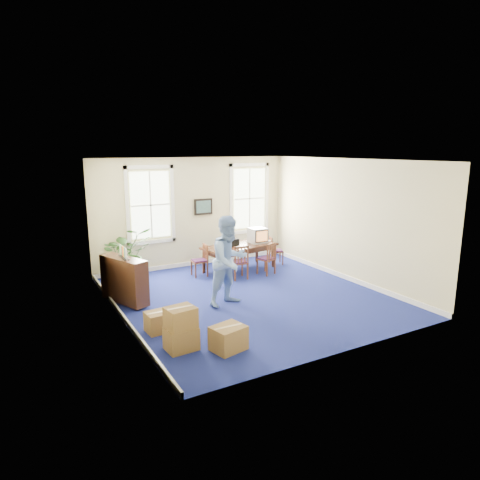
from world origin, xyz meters
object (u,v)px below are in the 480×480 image
man (229,261)px  credenza (124,281)px  conference_table (240,257)px  potted_plant (127,254)px  cardboard_boxes (190,323)px  chair_near_left (239,262)px  crt_tv (258,235)px

man → credenza: man is taller
conference_table → potted_plant: (-3.08, 0.57, 0.36)m
man → credenza: 2.43m
man → cardboard_boxes: man is taller
conference_table → cardboard_boxes: (-3.12, -3.78, 0.04)m
chair_near_left → credenza: 3.18m
chair_near_left → credenza: size_ratio=0.72×
man → credenza: (-2.05, 1.22, -0.50)m
credenza → man: bearing=-52.4°
man → cardboard_boxes: (-1.57, -1.46, -0.60)m
cardboard_boxes → conference_table: bearing=50.4°
credenza → cardboard_boxes: (0.47, -2.68, -0.11)m
conference_table → chair_near_left: (-0.44, -0.73, 0.10)m
conference_table → chair_near_left: size_ratio=2.29×
conference_table → credenza: bearing=-171.7°
conference_table → crt_tv: 0.86m
crt_tv → potted_plant: 3.76m
man → potted_plant: 3.28m
crt_tv → chair_near_left: size_ratio=0.55×
crt_tv → chair_near_left: crt_tv is taller
man → cardboard_boxes: bearing=-152.0°
conference_table → man: (-1.55, -2.32, 0.64)m
crt_tv → cardboard_boxes: bearing=-134.8°
crt_tv → man: (-2.18, -2.37, 0.06)m
man → cardboard_boxes: size_ratio=1.41×
chair_near_left → potted_plant: (-2.64, 1.30, 0.26)m
potted_plant → chair_near_left: bearing=-26.2°
conference_table → man: bearing=-132.4°
crt_tv → potted_plant: (-3.72, 0.52, -0.22)m
chair_near_left → man: man is taller
crt_tv → credenza: 4.40m
chair_near_left → man: bearing=60.7°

